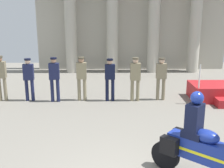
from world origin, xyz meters
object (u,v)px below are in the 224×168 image
(officer_in_row_4, at_px, (110,76))
(officer_in_row_5, at_px, (135,76))
(motorcycle_with_rider, at_px, (195,144))
(officer_in_row_1, at_px, (29,76))
(officer_in_row_2, at_px, (54,76))
(officer_in_row_6, at_px, (161,75))
(officer_in_row_3, at_px, (82,75))
(officer_in_row_0, at_px, (1,75))

(officer_in_row_4, relative_size, officer_in_row_5, 0.97)
(officer_in_row_4, height_order, motorcycle_with_rider, motorcycle_with_rider)
(officer_in_row_1, xyz_separation_m, officer_in_row_2, (1.00, -0.12, 0.04))
(officer_in_row_1, relative_size, officer_in_row_2, 0.97)
(officer_in_row_1, xyz_separation_m, officer_in_row_4, (3.11, -0.06, -0.00))
(officer_in_row_4, relative_size, officer_in_row_6, 1.00)
(officer_in_row_3, relative_size, officer_in_row_6, 1.03)
(officer_in_row_0, bearing_deg, officer_in_row_4, 175.86)
(officer_in_row_1, height_order, motorcycle_with_rider, motorcycle_with_rider)
(officer_in_row_0, height_order, motorcycle_with_rider, motorcycle_with_rider)
(officer_in_row_2, bearing_deg, officer_in_row_0, -7.00)
(officer_in_row_0, distance_m, motorcycle_with_rider, 7.96)
(officer_in_row_0, relative_size, motorcycle_with_rider, 0.93)
(officer_in_row_1, distance_m, officer_in_row_6, 5.09)
(officer_in_row_1, height_order, officer_in_row_4, officer_in_row_1)
(officer_in_row_4, height_order, officer_in_row_5, officer_in_row_5)
(officer_in_row_0, relative_size, officer_in_row_3, 1.03)
(officer_in_row_6, height_order, motorcycle_with_rider, motorcycle_with_rider)
(officer_in_row_4, bearing_deg, officer_in_row_5, 177.15)
(officer_in_row_1, bearing_deg, officer_in_row_6, 177.40)
(officer_in_row_2, xyz_separation_m, motorcycle_with_rider, (3.79, -5.26, -0.22))
(officer_in_row_3, xyz_separation_m, motorcycle_with_rider, (2.77, -5.40, -0.21))
(officer_in_row_2, bearing_deg, officer_in_row_4, 178.66)
(officer_in_row_5, bearing_deg, officer_in_row_2, -1.81)
(officer_in_row_0, bearing_deg, officer_in_row_6, 177.17)
(officer_in_row_0, bearing_deg, motorcycle_with_rider, 134.14)
(officer_in_row_1, relative_size, officer_in_row_6, 1.00)
(officer_in_row_5, xyz_separation_m, officer_in_row_6, (1.01, 0.10, -0.02))
(officer_in_row_3, bearing_deg, officer_in_row_0, -3.09)
(officer_in_row_1, xyz_separation_m, officer_in_row_3, (2.02, 0.02, 0.03))
(officer_in_row_3, bearing_deg, motorcycle_with_rider, 114.03)
(officer_in_row_1, height_order, officer_in_row_2, officer_in_row_2)
(officer_in_row_1, relative_size, officer_in_row_3, 0.97)
(officer_in_row_1, bearing_deg, officer_in_row_2, 169.80)
(officer_in_row_4, relative_size, motorcycle_with_rider, 0.87)
(officer_in_row_3, bearing_deg, officer_in_row_4, 172.90)
(motorcycle_with_rider, bearing_deg, officer_in_row_3, 158.95)
(officer_in_row_0, distance_m, officer_in_row_5, 5.13)
(officer_in_row_2, relative_size, motorcycle_with_rider, 0.90)
(officer_in_row_1, distance_m, officer_in_row_4, 3.11)
(officer_in_row_2, distance_m, motorcycle_with_rider, 6.49)
(officer_in_row_2, xyz_separation_m, officer_in_row_5, (3.07, 0.07, -0.02))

